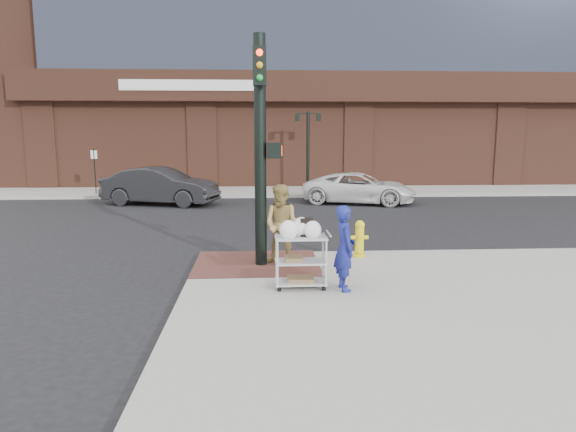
{
  "coord_description": "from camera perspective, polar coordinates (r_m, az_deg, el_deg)",
  "views": [
    {
      "loc": [
        -0.54,
        -10.45,
        3.07
      ],
      "look_at": [
        0.11,
        0.81,
        1.25
      ],
      "focal_mm": 32.0,
      "sensor_mm": 36.0,
      "label": 1
    }
  ],
  "objects": [
    {
      "name": "newsbox_yellow",
      "position": [
        26.45,
        -17.27,
        3.59
      ],
      "size": [
        0.57,
        0.55,
        1.07
      ],
      "primitive_type": "cube",
      "rotation": [
        0.0,
        0.0,
        0.4
      ],
      "color": "gold",
      "rests_on": "sidewalk_far"
    },
    {
      "name": "lamp_post",
      "position": [
        26.57,
        2.23,
        8.2
      ],
      "size": [
        1.32,
        0.22,
        4.0
      ],
      "color": "black",
      "rests_on": "sidewalk_far"
    },
    {
      "name": "woman_blue",
      "position": [
        9.65,
        6.31,
        -3.54
      ],
      "size": [
        0.44,
        0.62,
        1.61
      ],
      "primitive_type": "imported",
      "rotation": [
        0.0,
        0.0,
        1.67
      ],
      "color": "navy",
      "rests_on": "sidewalk_near"
    },
    {
      "name": "newsbox_blue",
      "position": [
        26.12,
        -17.1,
        3.37
      ],
      "size": [
        0.44,
        0.41,
        0.92
      ],
      "primitive_type": "cube",
      "rotation": [
        0.0,
        0.0,
        0.18
      ],
      "color": "#1D1EBD",
      "rests_on": "sidewalk_far"
    },
    {
      "name": "brick_curb_ramp",
      "position": [
        11.72,
        -3.49,
        -5.25
      ],
      "size": [
        2.8,
        2.4,
        0.01
      ],
      "primitive_type": "cube",
      "color": "#552B28",
      "rests_on": "sidewalk_near"
    },
    {
      "name": "pedestrian_tan",
      "position": [
        11.42,
        -0.62,
        -1.0
      ],
      "size": [
        1.06,
        0.95,
        1.81
      ],
      "primitive_type": "imported",
      "rotation": [
        0.0,
        0.0,
        -0.36
      ],
      "color": "#A0874B",
      "rests_on": "sidewalk_near"
    },
    {
      "name": "minivan_white",
      "position": [
        22.85,
        7.95,
        3.09
      ],
      "size": [
        5.34,
        3.61,
        1.36
      ],
      "primitive_type": "imported",
      "rotation": [
        0.0,
        0.0,
        1.27
      ],
      "color": "silver",
      "rests_on": "ground"
    },
    {
      "name": "utility_cart",
      "position": [
        9.74,
        1.43,
        -4.55
      ],
      "size": [
        0.97,
        0.55,
        1.35
      ],
      "color": "#A8A8AD",
      "rests_on": "sidewalk_near"
    },
    {
      "name": "ground",
      "position": [
        10.9,
        -0.31,
        -7.18
      ],
      "size": [
        220.0,
        220.0,
        0.0
      ],
      "primitive_type": "plane",
      "color": "black",
      "rests_on": "ground"
    },
    {
      "name": "sedan_dark",
      "position": [
        22.85,
        -13.99,
        3.24
      ],
      "size": [
        5.22,
        2.99,
        1.63
      ],
      "primitive_type": "imported",
      "rotation": [
        0.0,
        0.0,
        1.3
      ],
      "color": "black",
      "rests_on": "ground"
    },
    {
      "name": "sidewalk_far",
      "position": [
        44.5,
        13.83,
        5.07
      ],
      "size": [
        65.0,
        36.0,
        0.15
      ],
      "primitive_type": "cube",
      "color": "gray",
      "rests_on": "ground"
    },
    {
      "name": "newsbox_red",
      "position": [
        25.87,
        -14.35,
        3.68
      ],
      "size": [
        0.61,
        0.58,
        1.14
      ],
      "primitive_type": "cube",
      "rotation": [
        0.0,
        0.0,
        -0.39
      ],
      "color": "#9D2B12",
      "rests_on": "sidewalk_far"
    },
    {
      "name": "parking_sign",
      "position": [
        26.72,
        -20.67,
        4.69
      ],
      "size": [
        0.05,
        0.05,
        2.2
      ],
      "primitive_type": "cylinder",
      "color": "black",
      "rests_on": "sidewalk_far"
    },
    {
      "name": "traffic_signal_pole",
      "position": [
        11.22,
        -2.99,
        7.94
      ],
      "size": [
        0.61,
        0.51,
        5.0
      ],
      "color": "black",
      "rests_on": "sidewalk_near"
    },
    {
      "name": "fire_hydrant",
      "position": [
        12.35,
        7.96,
        -2.45
      ],
      "size": [
        0.41,
        0.29,
        0.88
      ],
      "color": "yellow",
      "rests_on": "sidewalk_near"
    }
  ]
}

